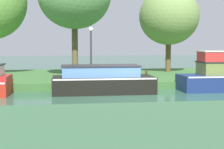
# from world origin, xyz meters

# --- Properties ---
(ground_plane) EXTENTS (120.00, 120.00, 0.00)m
(ground_plane) POSITION_xyz_m (0.00, 0.00, 0.00)
(ground_plane) COLOR #325D47
(riverbank_far) EXTENTS (72.00, 10.00, 0.40)m
(riverbank_far) POSITION_xyz_m (0.00, 7.00, 0.20)
(riverbank_far) COLOR #3C6B34
(riverbank_far) RESTS_ON ground_plane
(black_narrowboat) EXTENTS (4.93, 2.03, 1.37)m
(black_narrowboat) POSITION_xyz_m (-1.35, 1.20, 0.61)
(black_narrowboat) COLOR black
(black_narrowboat) RESTS_ON ground_plane
(willow_tree_right) EXTENTS (4.25, 4.78, 6.05)m
(willow_tree_right) POSITION_xyz_m (4.26, 8.55, 4.39)
(willow_tree_right) COLOR brown
(willow_tree_right) RESTS_ON riverbank_far
(lamp_post) EXTENTS (0.24, 0.24, 2.91)m
(lamp_post) POSITION_xyz_m (-1.78, 2.97, 2.23)
(lamp_post) COLOR #333338
(lamp_post) RESTS_ON riverbank_far
(mooring_post_near) EXTENTS (0.15, 0.15, 0.59)m
(mooring_post_near) POSITION_xyz_m (1.16, 2.44, 0.69)
(mooring_post_near) COLOR #503724
(mooring_post_near) RESTS_ON riverbank_far
(mooring_post_far) EXTENTS (0.17, 0.17, 0.85)m
(mooring_post_far) POSITION_xyz_m (5.03, 2.44, 0.83)
(mooring_post_far) COLOR #443F2B
(mooring_post_far) RESTS_ON riverbank_far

